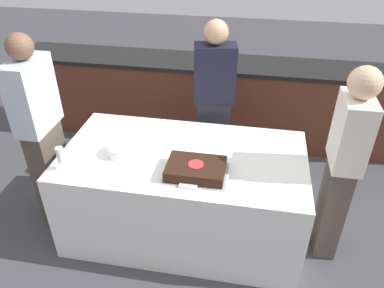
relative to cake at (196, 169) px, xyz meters
The scene contains 11 objects.
ground_plane 0.85m from the cake, 121.46° to the left, with size 14.00×14.00×0.00m, color #424247.
back_counter 1.83m from the cake, 94.29° to the left, with size 4.40×0.58×0.92m.
dining_table 0.50m from the cake, 121.46° to the left, with size 1.85×1.00×0.77m.
cake is the anchor object (origin of this frame).
plate_stack 0.62m from the cake, 167.15° to the left, with size 0.20×0.20×0.08m.
wine_glass 0.95m from the cake, behind, with size 0.06×0.06×0.18m.
side_plate_near_cake 0.31m from the cake, 107.35° to the left, with size 0.20×0.20×0.00m.
utensil_pile 0.14m from the cake, 101.10° to the right, with size 0.12×0.10×0.02m.
person_cutting_cake 0.94m from the cake, 90.00° to the left, with size 0.38×0.26×1.60m.
person_seated_left 1.30m from the cake, behind, with size 0.20×0.40×1.63m.
person_seated_right 1.04m from the cake, 12.26° to the left, with size 0.21×0.34×1.55m.
Camera 1 is at (0.48, -2.28, 2.39)m, focal length 35.00 mm.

